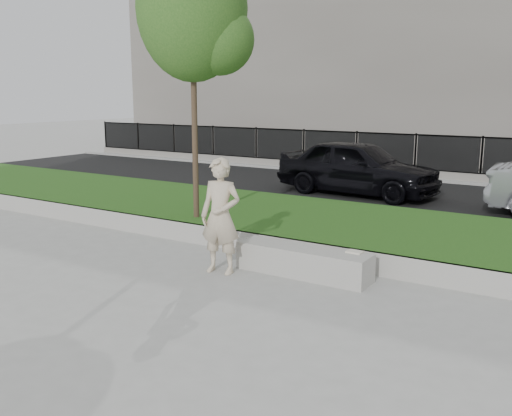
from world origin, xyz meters
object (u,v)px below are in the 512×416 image
Objects in this scene: stone_bench at (303,261)px; young_tree at (197,14)px; man at (221,216)px; car_dark at (358,167)px; book at (355,252)px.

young_tree is (-3.13, 1.23, 4.30)m from stone_bench.
man is 8.16m from car_dark.
young_tree is at bearing 167.40° from book.
book is at bearing 12.05° from man.
book is 0.04× the size of young_tree.
man is 0.41× the size of car_dark.
stone_bench is 5.46m from young_tree.
book is at bearing -152.54° from car_dark.
man is 2.28m from book.
young_tree is at bearing 158.48° from stone_bench.
young_tree reaches higher than man.
young_tree is at bearing 126.84° from man.
car_dark is at bearing 87.90° from man.
book is 0.05× the size of car_dark.
man is 4.43m from young_tree.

